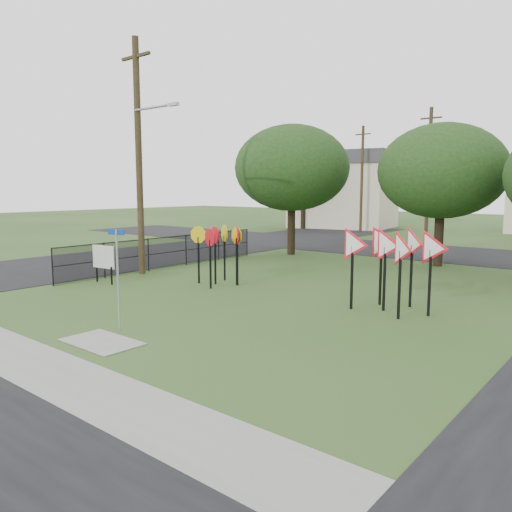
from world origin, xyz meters
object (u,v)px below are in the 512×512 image
(yield_sign_cluster, at_px, (393,249))
(info_board, at_px, (103,258))
(street_name_sign, at_px, (118,272))
(stop_sign_cluster, at_px, (220,241))

(yield_sign_cluster, relative_size, info_board, 2.20)
(street_name_sign, height_order, yield_sign_cluster, street_name_sign)
(yield_sign_cluster, distance_m, info_board, 11.17)
(stop_sign_cluster, bearing_deg, info_board, -143.77)
(yield_sign_cluster, bearing_deg, stop_sign_cluster, -178.29)
(yield_sign_cluster, xyz_separation_m, info_board, (-10.74, -2.95, -0.90))
(street_name_sign, bearing_deg, yield_sign_cluster, 54.79)
(stop_sign_cluster, xyz_separation_m, yield_sign_cluster, (6.99, 0.21, 0.19))
(stop_sign_cluster, bearing_deg, street_name_sign, -69.71)
(stop_sign_cluster, relative_size, yield_sign_cluster, 0.69)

